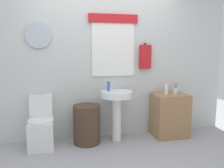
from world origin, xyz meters
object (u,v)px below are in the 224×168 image
Objects in this scene: laundry_hamper at (87,124)px; wooden_cabinet at (170,115)px; pedestal_sink at (117,104)px; lotion_bottle at (166,89)px; toilet at (41,127)px; toothbrush_cup at (175,91)px; soap_bottle at (109,86)px.

laundry_hamper is 0.84× the size of wooden_cabinet.
pedestal_sink is 4.46× the size of lotion_bottle.
toilet reaches higher than wooden_cabinet.
wooden_cabinet is (2.10, -0.03, 0.07)m from toilet.
laundry_hamper is at bearing 178.26° from lotion_bottle.
toilet is 0.96× the size of pedestal_sink.
toothbrush_cup is (0.10, 0.02, 0.42)m from wooden_cabinet.
laundry_hamper is at bearing -179.24° from toothbrush_cup.
pedestal_sink reaches higher than laundry_hamper.
toothbrush_cup reaches higher than wooden_cabinet.
lotion_bottle is at bearing -2.12° from toilet.
lotion_bottle is (0.84, -0.04, 0.21)m from pedestal_sink.
soap_bottle is at bearing 0.85° from toilet.
lotion_bottle is (2.01, -0.07, 0.52)m from toilet.
laundry_hamper is 3.30× the size of toothbrush_cup.
pedestal_sink is 1.05m from toothbrush_cup.
toilet is at bearing 178.32° from pedestal_sink.
lotion_bottle reaches higher than pedestal_sink.
wooden_cabinet is 0.43m from toothbrush_cup.
toilet is 1.08× the size of wooden_cabinet.
toothbrush_cup is at bearing -1.49° from soap_bottle.
soap_bottle is 0.81× the size of toothbrush_cup.
pedestal_sink is at bearing 0.00° from laundry_hamper.
toothbrush_cup is at bearing -0.37° from toilet.
pedestal_sink is 0.86m from lotion_bottle.
toothbrush_cup is (0.20, 0.06, -0.04)m from lotion_bottle.
lotion_bottle reaches higher than laundry_hamper.
toilet is at bearing 179.63° from toothbrush_cup.
wooden_cabinet is at bearing 0.00° from laundry_hamper.
wooden_cabinet is 3.98× the size of lotion_bottle.
toilet is 2.07m from lotion_bottle.
toothbrush_cup reaches higher than lotion_bottle.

